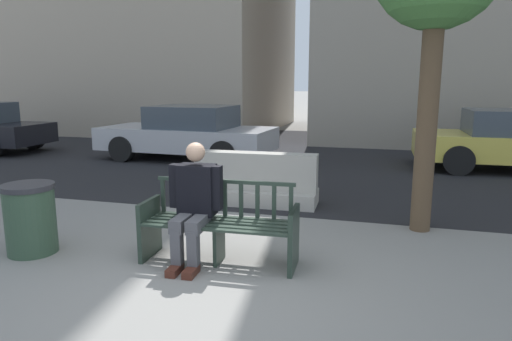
{
  "coord_description": "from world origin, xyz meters",
  "views": [
    {
      "loc": [
        1.57,
        -3.67,
        1.94
      ],
      "look_at": [
        -0.1,
        2.28,
        0.75
      ],
      "focal_mm": 32.0,
      "sensor_mm": 36.0,
      "label": 1
    }
  ],
  "objects_px": {
    "street_bench": "(220,227)",
    "jersey_barrier_centre": "(255,183)",
    "seated_person": "(194,201)",
    "car_sedan_mid": "(189,133)",
    "trash_bin": "(30,218)"
  },
  "relations": [
    {
      "from": "street_bench",
      "to": "car_sedan_mid",
      "type": "height_order",
      "value": "car_sedan_mid"
    },
    {
      "from": "car_sedan_mid",
      "to": "seated_person",
      "type": "bearing_deg",
      "value": -65.62
    },
    {
      "from": "jersey_barrier_centre",
      "to": "seated_person",
      "type": "bearing_deg",
      "value": -89.36
    },
    {
      "from": "street_bench",
      "to": "trash_bin",
      "type": "xyz_separation_m",
      "value": [
        -2.19,
        -0.33,
        0.01
      ]
    },
    {
      "from": "street_bench",
      "to": "jersey_barrier_centre",
      "type": "distance_m",
      "value": 2.51
    },
    {
      "from": "street_bench",
      "to": "car_sedan_mid",
      "type": "xyz_separation_m",
      "value": [
        -3.12,
        6.24,
        0.28
      ]
    },
    {
      "from": "seated_person",
      "to": "jersey_barrier_centre",
      "type": "relative_size",
      "value": 0.65
    },
    {
      "from": "seated_person",
      "to": "car_sedan_mid",
      "type": "distance_m",
      "value": 6.93
    },
    {
      "from": "seated_person",
      "to": "street_bench",
      "type": "bearing_deg",
      "value": 14.55
    },
    {
      "from": "street_bench",
      "to": "seated_person",
      "type": "bearing_deg",
      "value": -165.45
    },
    {
      "from": "street_bench",
      "to": "car_sedan_mid",
      "type": "relative_size",
      "value": 0.38
    },
    {
      "from": "trash_bin",
      "to": "car_sedan_mid",
      "type": "bearing_deg",
      "value": 98.08
    },
    {
      "from": "street_bench",
      "to": "seated_person",
      "type": "height_order",
      "value": "seated_person"
    },
    {
      "from": "street_bench",
      "to": "trash_bin",
      "type": "distance_m",
      "value": 2.22
    },
    {
      "from": "car_sedan_mid",
      "to": "trash_bin",
      "type": "distance_m",
      "value": 6.64
    }
  ]
}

